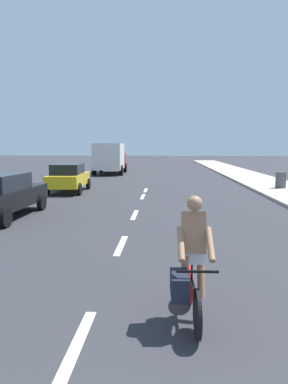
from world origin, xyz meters
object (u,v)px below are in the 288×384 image
at_px(parked_car_yellow, 69,177).
at_px(delivery_truck, 110,158).
at_px(trash_bin_far, 281,180).
at_px(cyclist, 190,265).

relative_size(parked_car_yellow, delivery_truck, 0.65).
distance_m(delivery_truck, trash_bin_far, 16.65).
bearing_deg(delivery_truck, trash_bin_far, -46.21).
relative_size(cyclist, parked_car_yellow, 0.44).
distance_m(cyclist, delivery_truck, 28.08).
distance_m(parked_car_yellow, delivery_truck, 13.27).
distance_m(cyclist, trash_bin_far, 17.04).
xyz_separation_m(delivery_truck, trash_bin_far, (11.79, -11.73, -0.90)).
relative_size(cyclist, trash_bin_far, 1.97).
bearing_deg(parked_car_yellow, delivery_truck, 86.23).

